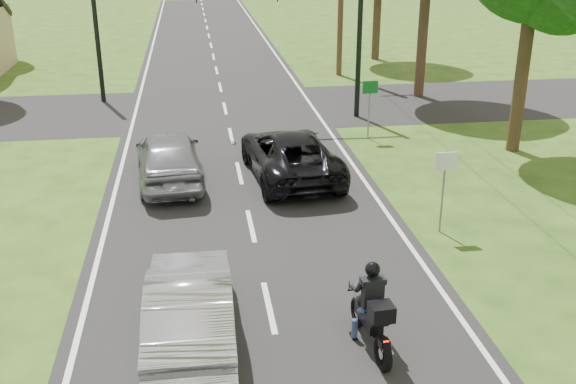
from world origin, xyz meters
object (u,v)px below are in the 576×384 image
object	(u,v)px
motorcycle_rider	(372,315)
dark_suv	(290,154)
silver_suv	(169,156)
traffic_signal	(312,12)
sign_green	(370,96)
silver_sedan	(190,306)
sign_white	(445,173)

from	to	relation	value
motorcycle_rider	dark_suv	xyz separation A→B (m)	(-0.16, 9.11, 0.05)
silver_suv	traffic_signal	xyz separation A→B (m)	(5.45, 6.42, 3.33)
sign_green	silver_sedan	bearing A→B (deg)	-118.45
silver_suv	dark_suv	bearing A→B (deg)	173.67
silver_sedan	traffic_signal	xyz separation A→B (m)	(4.90, 14.95, 3.40)
silver_suv	sign_white	size ratio (longest dim) A/B	2.19
motorcycle_rider	dark_suv	distance (m)	9.11
traffic_signal	sign_green	size ratio (longest dim) A/B	3.00
silver_sedan	sign_green	size ratio (longest dim) A/B	2.07
silver_suv	sign_white	xyz separation A→B (m)	(6.81, -4.60, 0.79)
dark_suv	silver_suv	bearing A→B (deg)	-6.82
dark_suv	sign_white	xyz separation A→B (m)	(3.17, -4.48, 0.86)
dark_suv	sign_green	world-z (taller)	sign_green
traffic_signal	sign_white	xyz separation A→B (m)	(1.36, -11.02, -2.54)
silver_suv	sign_white	bearing A→B (deg)	141.48
motorcycle_rider	dark_suv	world-z (taller)	motorcycle_rider
dark_suv	silver_sedan	distance (m)	8.96
traffic_signal	sign_white	bearing A→B (deg)	-82.95
silver_sedan	silver_suv	size ratio (longest dim) A/B	0.95
sign_green	dark_suv	bearing A→B (deg)	-133.76
sign_green	motorcycle_rider	bearing A→B (deg)	-104.28
motorcycle_rider	sign_green	bearing A→B (deg)	70.99
dark_suv	traffic_signal	world-z (taller)	traffic_signal
silver_sedan	silver_suv	world-z (taller)	silver_suv
dark_suv	motorcycle_rider	bearing A→B (deg)	85.98
sign_white	sign_green	xyz separation A→B (m)	(0.20, 8.00, 0.00)
motorcycle_rider	sign_white	xyz separation A→B (m)	(3.01, 4.63, 0.91)
dark_suv	silver_suv	world-z (taller)	silver_suv
silver_sedan	dark_suv	bearing A→B (deg)	-109.64
silver_sedan	sign_white	xyz separation A→B (m)	(6.26, 3.93, 0.86)
motorcycle_rider	silver_suv	size ratio (longest dim) A/B	0.44
silver_suv	sign_white	distance (m)	8.26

